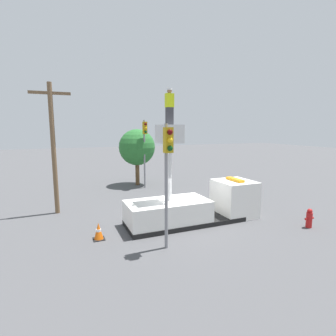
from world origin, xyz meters
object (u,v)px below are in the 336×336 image
Objects in this scene: tree_left_bg at (137,147)px; utility_pole at (53,144)px; traffic_light_pole at (168,162)px; traffic_light_across at (145,141)px; fire_hydrant at (309,218)px; worker at (169,107)px; bucket_truck at (195,205)px; traffic_cone_rear at (99,231)px.

utility_pole is (-6.64, -5.81, 0.76)m from tree_left_bg.
traffic_light_pole is 11.51m from traffic_light_across.
traffic_light_pole is 8.27m from fire_hydrant.
worker reaches higher than traffic_light_across.
tree_left_bg is 8.85m from utility_pole.
utility_pole is at bearing 121.70° from traffic_light_pole.
traffic_cone_rear is at bearing -175.78° from bucket_truck.
traffic_light_pole is 6.63× the size of traffic_cone_rear.
bucket_truck is at bearing -89.83° from traffic_light_across.
worker is 2.22× the size of traffic_cone_rear.
utility_pole is at bearing 109.93° from traffic_cone_rear.
traffic_light_across is (1.46, 8.72, -2.06)m from worker.
traffic_light_pole is 1.05× the size of tree_left_bg.
utility_pole reaches higher than traffic_light_across.
utility_pole is (-4.28, 6.94, 0.42)m from traffic_light_pole.
traffic_light_across is at bearing -81.07° from tree_left_bg.
worker is at bearing 155.01° from fire_hydrant.
traffic_light_pole is 5.27× the size of fire_hydrant.
utility_pole is at bearing -138.83° from tree_left_bg.
fire_hydrant is at bearing -3.98° from traffic_light_pole.
worker is 3.63m from traffic_light_pole.
traffic_light_across is 8.10m from utility_pole.
traffic_cone_rear is at bearing 165.42° from fire_hydrant.
worker reaches higher than traffic_light_pole.
traffic_light_across is 1.15× the size of tree_left_bg.
traffic_light_across is at bearing 31.84° from utility_pole.
bucket_truck is at bearing 43.51° from traffic_light_pole.
tree_left_bg is at bearing 91.49° from bucket_truck.
traffic_cone_rear is at bearing -119.40° from traffic_light_across.
worker is 0.31× the size of traffic_light_across.
worker is 7.28m from utility_pole.
traffic_light_across is (2.60, 11.21, 0.33)m from traffic_light_pole.
tree_left_bg is (1.22, 10.25, -2.73)m from worker.
traffic_light_across is 11.06m from traffic_cone_rear.
traffic_light_across is 0.75× the size of utility_pole.
tree_left_bg is (2.35, 12.74, -0.34)m from traffic_light_pole.
bucket_truck is at bearing 0.00° from worker.
bucket_truck is 5.38m from worker.
utility_pole reaches higher than worker.
traffic_light_across is 13.24m from fire_hydrant.
utility_pole reaches higher than tree_left_bg.
traffic_light_across is at bearing 60.60° from traffic_cone_rear.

